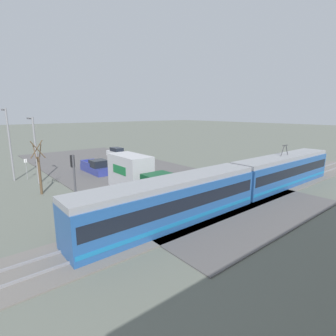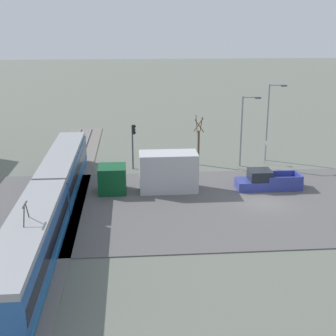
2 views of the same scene
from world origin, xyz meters
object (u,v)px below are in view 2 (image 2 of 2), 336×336
street_tree (199,143)px  no_parking_sign (265,150)px  traffic_light_pole (133,140)px  pickup_truck (267,181)px  street_lamp_near_crossing (269,117)px  street_lamp_mid_block (244,126)px  box_truck (155,174)px  light_rail_tram (50,200)px

street_tree → no_parking_sign: 7.22m
traffic_light_pole → pickup_truck: bearing=-120.9°
street_tree → no_parking_sign: street_tree is taller
pickup_truck → street_lamp_near_crossing: size_ratio=0.70×
pickup_truck → street_lamp_mid_block: bearing=4.8°
pickup_truck → box_truck: bearing=88.7°
street_lamp_near_crossing → street_lamp_mid_block: size_ratio=1.13×
light_rail_tram → street_tree: bearing=-44.6°
light_rail_tram → traffic_light_pole: (12.54, -6.46, 1.39)m
box_truck → no_parking_sign: bearing=-58.0°
pickup_truck → street_tree: street_tree is taller
pickup_truck → no_parking_sign: (7.85, -2.04, 0.76)m
street_tree → street_lamp_mid_block: 4.96m
no_parking_sign → light_rail_tram: bearing=122.9°
box_truck → street_lamp_near_crossing: (8.92, -12.76, 3.10)m
no_parking_sign → traffic_light_pole: bearing=92.9°
light_rail_tram → traffic_light_pole: 14.17m
box_truck → street_tree: (7.82, -5.02, 0.72)m
pickup_truck → street_lamp_near_crossing: (9.15, -2.62, 4.04)m
light_rail_tram → no_parking_sign: bearing=-57.1°
traffic_light_pole → no_parking_sign: size_ratio=1.86×
box_truck → no_parking_sign: 14.36m
pickup_truck → traffic_light_pole: 14.10m
pickup_truck → street_lamp_near_crossing: street_lamp_near_crossing is taller
street_tree → street_lamp_mid_block: (-0.81, -4.51, 1.90)m
street_tree → street_lamp_near_crossing: size_ratio=0.63×
light_rail_tram → box_truck: light_rail_tram is taller
light_rail_tram → no_parking_sign: 24.36m
box_truck → street_tree: street_tree is taller
traffic_light_pole → street_lamp_mid_block: (0.10, -11.34, 1.26)m
box_truck → street_lamp_near_crossing: size_ratio=1.05×
street_tree → street_lamp_mid_block: bearing=-100.2°
street_lamp_near_crossing → traffic_light_pole: bearing=97.9°
light_rail_tram → street_lamp_mid_block: street_lamp_mid_block is taller
street_lamp_mid_block → light_rail_tram: bearing=125.4°
box_truck → no_parking_sign: box_truck is taller
street_lamp_mid_block → street_lamp_near_crossing: bearing=-59.4°
street_lamp_near_crossing → street_tree: bearing=98.1°
street_tree → traffic_light_pole: bearing=97.6°
pickup_truck → traffic_light_pole: bearing=59.1°
light_rail_tram → street_lamp_near_crossing: street_lamp_near_crossing is taller
street_tree → street_lamp_near_crossing: bearing=-81.9°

